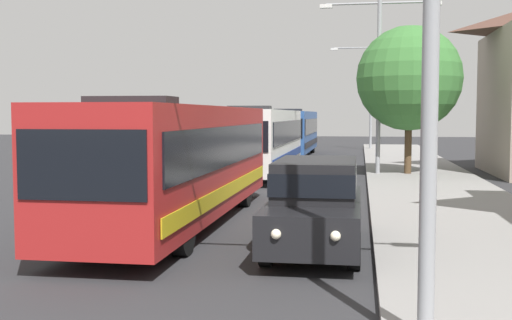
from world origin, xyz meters
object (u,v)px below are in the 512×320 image
object	(u,v)px
streetlamp_far	(371,85)
roadside_tree	(409,78)
bus_second_in_line	(263,139)
streetlamp_mid	(379,67)
bus_lead	(181,159)
bus_middle	(293,131)
white_suv	(316,201)

from	to	relation	value
streetlamp_far	roadside_tree	distance (m)	21.78
bus_second_in_line	streetlamp_far	xyz separation A→B (m)	(5.40, 21.51, 3.50)
streetlamp_far	streetlamp_mid	bearing A→B (deg)	-90.00
bus_second_in_line	roadside_tree	world-z (taller)	roadside_tree
streetlamp_mid	roadside_tree	bearing A→B (deg)	6.45
bus_lead	bus_middle	distance (m)	28.16
bus_middle	roadside_tree	world-z (taller)	roadside_tree
white_suv	roadside_tree	size ratio (longest dim) A/B	0.75
bus_second_in_line	bus_middle	world-z (taller)	same
bus_middle	roadside_tree	distance (m)	16.09
bus_lead	bus_middle	xyz separation A→B (m)	(-0.00, 28.16, -0.00)
bus_lead	bus_second_in_line	xyz separation A→B (m)	(0.00, 14.05, 0.00)
white_suv	streetlamp_far	distance (m)	38.51
bus_second_in_line	white_suv	size ratio (longest dim) A/B	2.41
bus_second_in_line	streetlamp_mid	world-z (taller)	streetlamp_mid
roadside_tree	white_suv	bearing A→B (deg)	-100.48
bus_lead	streetlamp_mid	size ratio (longest dim) A/B	1.51
bus_second_in_line	roadside_tree	xyz separation A→B (m)	(6.76, -0.22, 2.78)
streetlamp_far	roadside_tree	world-z (taller)	streetlamp_far
bus_lead	streetlamp_far	distance (m)	36.13
bus_middle	roadside_tree	xyz separation A→B (m)	(6.76, -14.33, 2.79)
bus_lead	white_suv	bearing A→B (deg)	-36.11
streetlamp_mid	streetlamp_far	distance (m)	21.88
bus_lead	roadside_tree	distance (m)	15.64
white_suv	streetlamp_far	bearing A→B (deg)	87.46
bus_middle	bus_second_in_line	bearing A→B (deg)	-90.00
bus_lead	streetlamp_far	bearing A→B (deg)	81.37
streetlamp_mid	roadside_tree	size ratio (longest dim) A/B	1.18
streetlamp_mid	streetlamp_far	world-z (taller)	streetlamp_far
streetlamp_mid	roadside_tree	xyz separation A→B (m)	(1.36, 0.15, -0.51)
roadside_tree	bus_second_in_line	bearing A→B (deg)	178.16
bus_middle	white_suv	size ratio (longest dim) A/B	2.28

